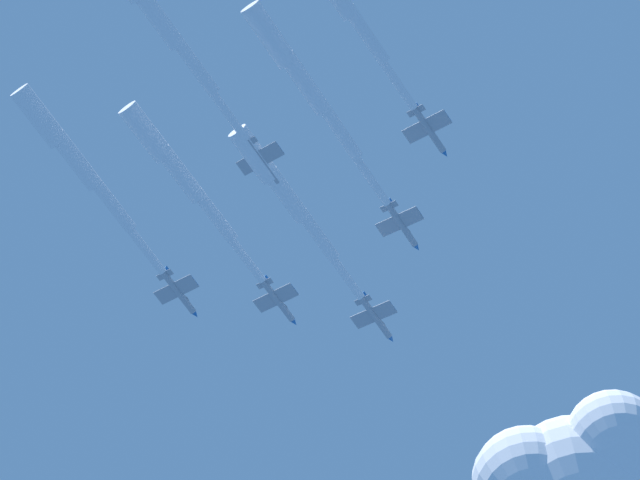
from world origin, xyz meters
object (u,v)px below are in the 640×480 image
jet_starboard_inner (305,85)px  jet_port_outer (159,20)px  jet_port_inner (182,177)px  jet_lead (288,198)px  jet_port_mid (77,163)px

jet_starboard_inner → jet_port_outer: bearing=-173.6°
jet_port_inner → jet_lead: bearing=-9.2°
jet_port_inner → jet_starboard_inner: (14.23, -21.61, -0.22)m
jet_starboard_inner → jet_port_outer: (-25.36, -2.86, -2.30)m
jet_port_inner → jet_starboard_inner: jet_port_inner is taller
jet_port_mid → jet_port_outer: size_ratio=0.99×
jet_starboard_inner → jet_lead: bearing=79.8°
jet_port_outer → jet_lead: bearing=36.9°
jet_lead → jet_port_inner: size_ratio=0.96×
jet_lead → jet_port_outer: bearing=-143.1°
jet_lead → jet_port_mid: bearing=170.9°
jet_lead → jet_port_mid: size_ratio=0.95×
jet_port_mid → jet_port_outer: (5.81, -27.11, -0.50)m
jet_lead → jet_starboard_inner: bearing=-100.2°
jet_lead → jet_port_mid: jet_lead is taller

